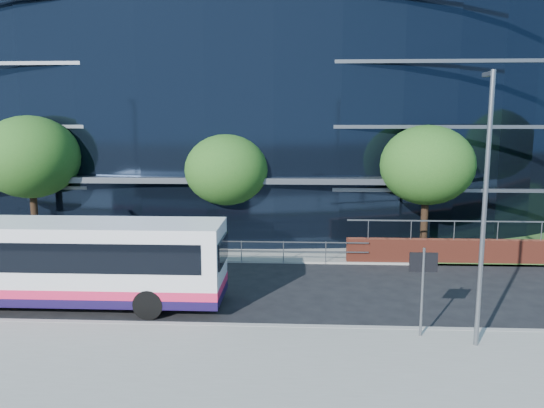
# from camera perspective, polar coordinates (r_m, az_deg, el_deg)

# --- Properties ---
(ground) EXTENTS (200.00, 200.00, 0.00)m
(ground) POSITION_cam_1_polar(r_m,az_deg,el_deg) (18.70, 0.60, -12.20)
(ground) COLOR black
(ground) RESTS_ON ground
(pavement_near) EXTENTS (80.00, 8.00, 0.15)m
(pavement_near) POSITION_cam_1_polar(r_m,az_deg,el_deg) (14.13, -0.25, -19.33)
(pavement_near) COLOR gray
(pavement_near) RESTS_ON ground
(kerb) EXTENTS (80.00, 0.25, 0.16)m
(kerb) POSITION_cam_1_polar(r_m,az_deg,el_deg) (17.74, 0.47, -13.14)
(kerb) COLOR gray
(kerb) RESTS_ON ground
(yellow_line_outer) EXTENTS (80.00, 0.08, 0.01)m
(yellow_line_outer) POSITION_cam_1_polar(r_m,az_deg,el_deg) (17.95, 0.50, -13.11)
(yellow_line_outer) COLOR gold
(yellow_line_outer) RESTS_ON ground
(yellow_line_inner) EXTENTS (80.00, 0.08, 0.01)m
(yellow_line_inner) POSITION_cam_1_polar(r_m,az_deg,el_deg) (18.09, 0.52, -12.93)
(yellow_line_inner) COLOR gold
(yellow_line_inner) RESTS_ON ground
(far_forecourt) EXTENTS (50.00, 8.00, 0.10)m
(far_forecourt) POSITION_cam_1_polar(r_m,az_deg,el_deg) (29.94, -10.12, -4.01)
(far_forecourt) COLOR gray
(far_forecourt) RESTS_ON ground
(glass_office) EXTENTS (44.00, 23.10, 16.00)m
(glass_office) POSITION_cam_1_polar(r_m,az_deg,el_deg) (38.54, -4.18, 10.93)
(glass_office) COLOR black
(glass_office) RESTS_ON ground
(guard_railings) EXTENTS (24.00, 0.05, 1.10)m
(guard_railings) POSITION_cam_1_polar(r_m,az_deg,el_deg) (26.58, -16.32, -4.23)
(guard_railings) COLOR slate
(guard_railings) RESTS_ON ground
(apartment_block) EXTENTS (60.00, 42.00, 30.00)m
(apartment_block) POSITION_cam_1_polar(r_m,az_deg,el_deg) (81.03, 26.15, 11.32)
(apartment_block) COLOR #2D511E
(apartment_block) RESTS_ON ground
(street_sign) EXTENTS (0.85, 0.09, 2.80)m
(street_sign) POSITION_cam_1_polar(r_m,az_deg,el_deg) (16.92, 15.93, -7.20)
(street_sign) COLOR slate
(street_sign) RESTS_ON pavement_near
(tree_far_a) EXTENTS (4.95, 4.95, 6.98)m
(tree_far_a) POSITION_cam_1_polar(r_m,az_deg,el_deg) (29.79, -24.56, 4.60)
(tree_far_a) COLOR black
(tree_far_a) RESTS_ON ground
(tree_far_b) EXTENTS (4.29, 4.29, 6.05)m
(tree_far_b) POSITION_cam_1_polar(r_m,az_deg,el_deg) (27.27, -4.91, 3.67)
(tree_far_b) COLOR black
(tree_far_b) RESTS_ON ground
(tree_far_c) EXTENTS (4.62, 4.62, 6.51)m
(tree_far_c) POSITION_cam_1_polar(r_m,az_deg,el_deg) (27.24, 16.32, 4.02)
(tree_far_c) COLOR black
(tree_far_c) RESTS_ON ground
(tree_dist_e) EXTENTS (4.62, 4.62, 6.51)m
(tree_dist_e) POSITION_cam_1_polar(r_m,az_deg,el_deg) (61.99, 25.12, 6.23)
(tree_dist_e) COLOR black
(tree_dist_e) RESTS_ON ground
(streetlight_east) EXTENTS (0.15, 0.77, 8.00)m
(streetlight_east) POSITION_cam_1_polar(r_m,az_deg,el_deg) (16.30, 21.89, 0.13)
(streetlight_east) COLOR slate
(streetlight_east) RESTS_ON pavement_near
(city_bus) EXTENTS (11.59, 2.69, 3.13)m
(city_bus) POSITION_cam_1_polar(r_m,az_deg,el_deg) (20.77, -21.03, -5.82)
(city_bus) COLOR silver
(city_bus) RESTS_ON ground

